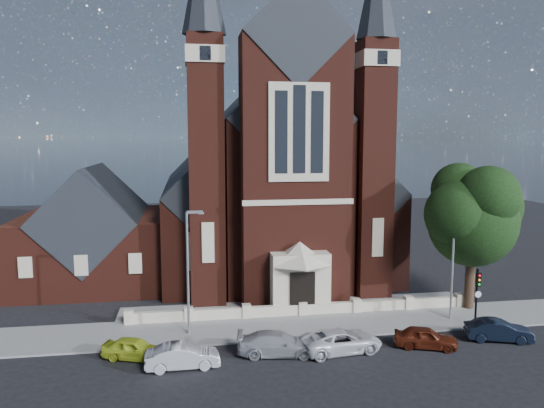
{
  "coord_description": "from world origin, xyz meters",
  "views": [
    {
      "loc": [
        -7.93,
        -29.18,
        12.63
      ],
      "look_at": [
        -1.3,
        12.0,
        7.39
      ],
      "focal_mm": 35.0,
      "sensor_mm": 36.0,
      "label": 1
    }
  ],
  "objects": [
    {
      "name": "traffic_signal",
      "position": [
        11.0,
        2.43,
        2.58
      ],
      "size": [
        0.28,
        0.42,
        4.0
      ],
      "color": "black",
      "rests_on": "ground"
    },
    {
      "name": "street_lamp_right",
      "position": [
        10.09,
        4.0,
        4.6
      ],
      "size": [
        1.16,
        0.22,
        8.09
      ],
      "color": "gray",
      "rests_on": "ground"
    },
    {
      "name": "ground",
      "position": [
        0.0,
        15.0,
        0.0
      ],
      "size": [
        120.0,
        120.0,
        0.0
      ],
      "primitive_type": "plane",
      "color": "black",
      "rests_on": "ground"
    },
    {
      "name": "forecourt_paving",
      "position": [
        0.0,
        8.5,
        0.0
      ],
      "size": [
        26.0,
        3.0,
        0.14
      ],
      "primitive_type": "cube",
      "color": "gray",
      "rests_on": "ground"
    },
    {
      "name": "church",
      "position": [
        -0.0,
        22.94,
        8.19
      ],
      "size": [
        20.01,
        34.9,
        29.2
      ],
      "color": "#4A1C13",
      "rests_on": "ground"
    },
    {
      "name": "street_tree",
      "position": [
        12.6,
        5.71,
        6.96
      ],
      "size": [
        6.4,
        6.6,
        10.7
      ],
      "color": "black",
      "rests_on": "ground"
    },
    {
      "name": "car_silver_a",
      "position": [
        -8.37,
        -0.88,
        0.67
      ],
      "size": [
        4.14,
        1.59,
        1.35
      ],
      "primitive_type": "imported",
      "rotation": [
        0.0,
        0.0,
        1.61
      ],
      "color": "#B1B4B9",
      "rests_on": "ground"
    },
    {
      "name": "street_lamp_left",
      "position": [
        -7.91,
        4.0,
        4.6
      ],
      "size": [
        1.16,
        0.22,
        8.09
      ],
      "color": "gray",
      "rests_on": "ground"
    },
    {
      "name": "car_navy",
      "position": [
        11.12,
        -0.0,
        0.66
      ],
      "size": [
        4.25,
        2.5,
        1.32
      ],
      "primitive_type": "imported",
      "rotation": [
        0.0,
        0.0,
        1.28
      ],
      "color": "black",
      "rests_on": "ground"
    },
    {
      "name": "parish_hall",
      "position": [
        -16.0,
        18.0,
        4.01
      ],
      "size": [
        12.0,
        12.2,
        10.24
      ],
      "color": "#4A1C13",
      "rests_on": "ground"
    },
    {
      "name": "car_white_suv",
      "position": [
        0.89,
        -0.11,
        0.68
      ],
      "size": [
        5.19,
        2.93,
        1.37
      ],
      "primitive_type": "imported",
      "rotation": [
        0.0,
        0.0,
        1.71
      ],
      "color": "silver",
      "rests_on": "ground"
    },
    {
      "name": "pavement_strip",
      "position": [
        0.0,
        4.5,
        0.0
      ],
      "size": [
        60.0,
        5.0,
        0.12
      ],
      "primitive_type": "cube",
      "color": "gray",
      "rests_on": "ground"
    },
    {
      "name": "car_silver_b",
      "position": [
        -2.89,
        0.04,
        0.68
      ],
      "size": [
        4.95,
        2.6,
        1.37
      ],
      "primitive_type": "imported",
      "rotation": [
        0.0,
        0.0,
        1.42
      ],
      "color": "#989A9F",
      "rests_on": "ground"
    },
    {
      "name": "car_dark_red",
      "position": [
        6.12,
        -0.32,
        0.64
      ],
      "size": [
        4.04,
        2.69,
        1.28
      ],
      "primitive_type": "imported",
      "rotation": [
        0.0,
        0.0,
        1.23
      ],
      "color": "#511B0D",
      "rests_on": "ground"
    },
    {
      "name": "car_lime_van",
      "position": [
        -11.13,
        0.78,
        0.62
      ],
      "size": [
        3.92,
        2.61,
        1.24
      ],
      "primitive_type": "imported",
      "rotation": [
        0.0,
        0.0,
        1.23
      ],
      "color": "#BBCD29",
      "rests_on": "ground"
    },
    {
      "name": "forecourt_wall",
      "position": [
        0.0,
        6.5,
        0.0
      ],
      "size": [
        24.0,
        0.4,
        0.9
      ],
      "primitive_type": "cube",
      "color": "#B4AB8F",
      "rests_on": "ground"
    }
  ]
}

